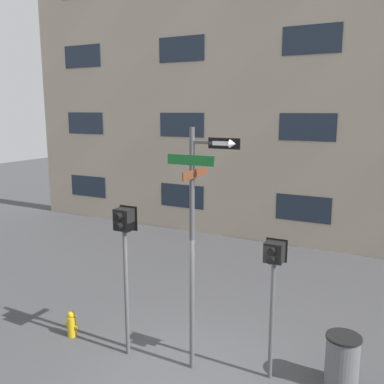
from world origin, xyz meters
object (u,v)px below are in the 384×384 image
fire_hydrant (72,324)px  street_sign_pole (195,231)px  trash_bin (342,361)px  pedestrian_signal_left (125,240)px  pedestrian_signal_right (273,272)px

fire_hydrant → street_sign_pole: bearing=3.4°
street_sign_pole → trash_bin: street_sign_pole is taller
pedestrian_signal_left → trash_bin: bearing=12.9°
street_sign_pole → pedestrian_signal_left: 1.46m
pedestrian_signal_left → fire_hydrant: bearing=179.9°
pedestrian_signal_right → trash_bin: bearing=16.0°
fire_hydrant → trash_bin: (5.37, 0.89, 0.20)m
pedestrian_signal_left → trash_bin: size_ratio=3.15×
pedestrian_signal_right → fire_hydrant: bearing=-172.5°
trash_bin → pedestrian_signal_left: bearing=-167.1°
pedestrian_signal_right → fire_hydrant: (-4.19, -0.55, -1.74)m
street_sign_pole → pedestrian_signal_right: size_ratio=1.74×
pedestrian_signal_left → pedestrian_signal_right: pedestrian_signal_left is taller
street_sign_pole → trash_bin: (2.50, 0.72, -2.19)m
fire_hydrant → trash_bin: trash_bin is taller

